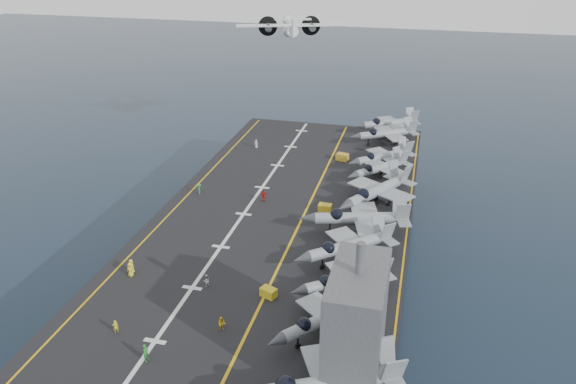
% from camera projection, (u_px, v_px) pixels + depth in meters
% --- Properties ---
extents(ground, '(500.00, 500.00, 0.00)m').
position_uv_depth(ground, '(282.00, 277.00, 88.67)').
color(ground, '#142135').
rests_on(ground, ground).
extents(hull, '(36.00, 90.00, 10.00)m').
position_uv_depth(hull, '(282.00, 250.00, 86.54)').
color(hull, '#56595E').
rests_on(hull, ground).
extents(flight_deck, '(38.00, 92.00, 0.40)m').
position_uv_depth(flight_deck, '(282.00, 220.00, 84.32)').
color(flight_deck, black).
rests_on(flight_deck, hull).
extents(foul_line, '(0.35, 90.00, 0.02)m').
position_uv_depth(foul_line, '(301.00, 221.00, 83.57)').
color(foul_line, gold).
rests_on(foul_line, flight_deck).
extents(landing_centerline, '(0.50, 90.00, 0.02)m').
position_uv_depth(landing_centerline, '(244.00, 214.00, 85.54)').
color(landing_centerline, silver).
rests_on(landing_centerline, flight_deck).
extents(deck_edge_port, '(0.25, 90.00, 0.02)m').
position_uv_depth(deck_edge_port, '(177.00, 206.00, 87.95)').
color(deck_edge_port, gold).
rests_on(deck_edge_port, flight_deck).
extents(deck_edge_stbd, '(0.25, 90.00, 0.02)m').
position_uv_depth(deck_edge_stbd, '(407.00, 233.00, 80.17)').
color(deck_edge_stbd, gold).
rests_on(deck_edge_stbd, flight_deck).
extents(island_superstructure, '(5.00, 10.00, 15.00)m').
position_uv_depth(island_superstructure, '(357.00, 314.00, 51.42)').
color(island_superstructure, '#56595E').
rests_on(island_superstructure, flight_deck).
extents(fighter_jet_0, '(19.49, 17.04, 5.68)m').
position_uv_depth(fighter_jet_0, '(325.00, 383.00, 49.89)').
color(fighter_jet_0, gray).
rests_on(fighter_jet_0, flight_deck).
extents(fighter_jet_1, '(15.32, 15.80, 4.60)m').
position_uv_depth(fighter_jet_1, '(326.00, 317.00, 59.28)').
color(fighter_jet_1, gray).
rests_on(fighter_jet_1, flight_deck).
extents(fighter_jet_2, '(15.39, 14.52, 4.45)m').
position_uv_depth(fighter_jet_2, '(347.00, 278.00, 65.94)').
color(fighter_jet_2, '#969DA7').
rests_on(fighter_jet_2, flight_deck).
extents(fighter_jet_3, '(17.11, 16.59, 4.98)m').
position_uv_depth(fighter_jet_3, '(349.00, 245.00, 72.39)').
color(fighter_jet_3, '#A1ACB3').
rests_on(fighter_jet_3, flight_deck).
extents(fighter_jet_4, '(17.68, 14.03, 5.39)m').
position_uv_depth(fighter_jet_4, '(361.00, 217.00, 78.95)').
color(fighter_jet_4, gray).
rests_on(fighter_jet_4, flight_deck).
extents(fighter_jet_5, '(17.46, 19.17, 5.54)m').
position_uv_depth(fighter_jet_5, '(377.00, 190.00, 86.93)').
color(fighter_jet_5, '#A1ABB1').
rests_on(fighter_jet_5, flight_deck).
extents(fighter_jet_6, '(15.30, 15.72, 4.58)m').
position_uv_depth(fighter_jet_6, '(381.00, 167.00, 96.58)').
color(fighter_jet_6, '#959DA5').
rests_on(fighter_jet_6, flight_deck).
extents(fighter_jet_7, '(16.01, 15.60, 4.67)m').
position_uv_depth(fighter_jet_7, '(384.00, 156.00, 101.19)').
color(fighter_jet_7, '#9FA6AE').
rests_on(fighter_jet_7, flight_deck).
extents(fighter_jet_8, '(16.93, 15.23, 4.90)m').
position_uv_depth(fighter_jet_8, '(387.00, 133.00, 112.18)').
color(fighter_jet_8, '#8E979F').
rests_on(fighter_jet_8, flight_deck).
extents(tow_cart_a, '(2.17, 1.82, 1.11)m').
position_uv_depth(tow_cart_a, '(269.00, 292.00, 66.25)').
color(tow_cart_a, gold).
rests_on(tow_cart_a, flight_deck).
extents(tow_cart_b, '(2.05, 1.38, 1.19)m').
position_uv_depth(tow_cart_b, '(325.00, 208.00, 86.17)').
color(tow_cart_b, gold).
rests_on(tow_cart_b, flight_deck).
extents(tow_cart_c, '(2.44, 1.89, 1.30)m').
position_uv_depth(tow_cart_c, '(342.00, 157.00, 105.17)').
color(tow_cart_c, gold).
rests_on(tow_cart_c, flight_deck).
extents(crew_0, '(1.31, 1.08, 1.89)m').
position_uv_depth(crew_0, '(130.00, 270.00, 69.97)').
color(crew_0, yellow).
rests_on(crew_0, flight_deck).
extents(crew_1, '(1.16, 1.13, 1.62)m').
position_uv_depth(crew_1, '(116.00, 327.00, 60.16)').
color(crew_1, gold).
rests_on(crew_1, flight_deck).
extents(crew_2, '(1.09, 1.16, 1.61)m').
position_uv_depth(crew_2, '(206.00, 280.00, 68.04)').
color(crew_2, silver).
rests_on(crew_2, flight_deck).
extents(crew_3, '(1.10, 1.26, 1.75)m').
position_uv_depth(crew_3, '(199.00, 189.00, 91.81)').
color(crew_3, green).
rests_on(crew_3, flight_deck).
extents(crew_4, '(1.41, 1.32, 1.95)m').
position_uv_depth(crew_4, '(264.00, 196.00, 89.24)').
color(crew_4, red).
rests_on(crew_4, flight_deck).
extents(crew_5, '(1.17, 0.99, 1.65)m').
position_uv_depth(crew_5, '(256.00, 144.00, 111.14)').
color(crew_5, silver).
rests_on(crew_5, flight_deck).
extents(crew_6, '(0.86, 1.23, 1.97)m').
position_uv_depth(crew_6, '(146.00, 353.00, 56.20)').
color(crew_6, '#22822D').
rests_on(crew_6, flight_deck).
extents(crew_7, '(1.08, 0.75, 1.73)m').
position_uv_depth(crew_7, '(222.00, 324.00, 60.49)').
color(crew_7, yellow).
rests_on(crew_7, flight_deck).
extents(transport_plane, '(27.57, 22.76, 5.60)m').
position_uv_depth(transport_plane, '(290.00, 32.00, 123.69)').
color(transport_plane, silver).
extents(fighter_jet_9, '(16.93, 15.23, 4.90)m').
position_uv_depth(fighter_jet_9, '(390.00, 122.00, 118.20)').
color(fighter_jet_9, '#8E979F').
rests_on(fighter_jet_9, flight_deck).
extents(crew_8, '(1.31, 1.08, 1.89)m').
position_uv_depth(crew_8, '(131.00, 266.00, 70.66)').
color(crew_8, yellow).
rests_on(crew_8, flight_deck).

